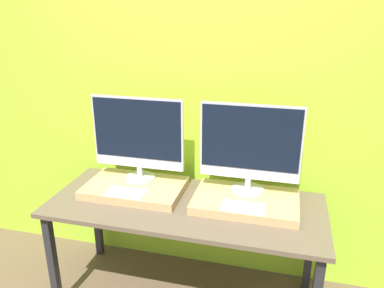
% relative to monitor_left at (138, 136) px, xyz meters
% --- Properties ---
extents(wall_back, '(8.00, 0.04, 2.60)m').
position_rel_monitor_left_xyz_m(wall_back, '(0.38, 0.26, 0.18)').
color(wall_back, '#9ED12D').
rests_on(wall_back, ground_plane).
extents(workbench, '(1.79, 0.73, 0.75)m').
position_rel_monitor_left_xyz_m(workbench, '(0.38, -0.17, -0.45)').
color(workbench, brown).
rests_on(workbench, ground_plane).
extents(wooden_riser_left, '(0.67, 0.43, 0.06)m').
position_rel_monitor_left_xyz_m(wooden_riser_left, '(0.00, -0.10, -0.34)').
color(wooden_riser_left, tan).
rests_on(wooden_riser_left, workbench).
extents(monitor_left, '(0.65, 0.21, 0.59)m').
position_rel_monitor_left_xyz_m(monitor_left, '(0.00, 0.00, 0.00)').
color(monitor_left, '#B2B2B7').
rests_on(monitor_left, wooden_riser_left).
extents(keyboard_left, '(0.26, 0.13, 0.01)m').
position_rel_monitor_left_xyz_m(keyboard_left, '(0.00, -0.24, -0.31)').
color(keyboard_left, silver).
rests_on(keyboard_left, wooden_riser_left).
extents(wooden_riser_right, '(0.67, 0.43, 0.06)m').
position_rel_monitor_left_xyz_m(wooden_riser_right, '(0.76, -0.10, -0.34)').
color(wooden_riser_right, tan).
rests_on(wooden_riser_right, workbench).
extents(monitor_right, '(0.65, 0.21, 0.59)m').
position_rel_monitor_left_xyz_m(monitor_right, '(0.76, 0.00, 0.00)').
color(monitor_right, '#B2B2B7').
rests_on(monitor_right, wooden_riser_right).
extents(keyboard_right, '(0.26, 0.13, 0.01)m').
position_rel_monitor_left_xyz_m(keyboard_right, '(0.76, -0.24, -0.31)').
color(keyboard_right, silver).
rests_on(keyboard_right, wooden_riser_right).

